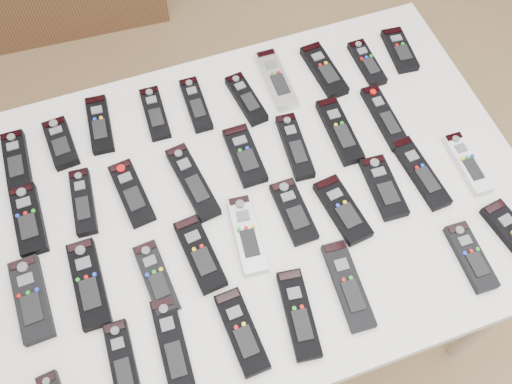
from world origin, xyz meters
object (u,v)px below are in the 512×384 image
object	(u,v)px
remote_2	(100,125)
remote_31	(242,332)
remote_15	(295,146)
remote_5	(246,99)
remote_4	(196,105)
remote_26	(420,173)
remote_30	(173,347)
remote_12	(132,193)
remote_18	(31,299)
remote_29	(123,363)
remote_23	(294,211)
remote_1	(61,143)
remote_10	(29,220)
remote_19	(89,284)
remote_24	(342,210)
remote_25	(384,187)
remote_34	(471,257)
remote_7	(324,70)
table	(256,208)
remote_9	(400,50)
remote_6	(276,80)
remote_27	(467,163)
remote_22	(247,234)
remote_20	(156,278)
remote_3	(155,113)
remote_11	(83,202)
remote_8	(367,63)
remote_16	(339,131)
remote_32	(299,314)
remote_17	(384,117)
remote_13	(193,182)
remote_0	(17,161)
remote_33	(348,285)
remote_14	(245,155)

from	to	relation	value
remote_2	remote_31	size ratio (longest dim) A/B	0.94
remote_15	remote_5	bearing A→B (deg)	114.60
remote_4	remote_26	xyz separation A→B (m)	(0.44, -0.37, -0.00)
remote_4	remote_30	bearing A→B (deg)	-109.65
remote_2	remote_12	world-z (taller)	same
remote_18	remote_29	world-z (taller)	remote_18
remote_23	remote_1	bearing A→B (deg)	141.40
remote_10	remote_30	bearing A→B (deg)	-59.83
remote_19	remote_24	xyz separation A→B (m)	(0.57, -0.02, 0.00)
remote_23	remote_25	distance (m)	0.22
remote_34	remote_7	bearing A→B (deg)	101.28
remote_15	remote_18	xyz separation A→B (m)	(-0.65, -0.17, 0.00)
table	remote_12	world-z (taller)	remote_12
remote_2	remote_10	world-z (taller)	remote_10
remote_9	remote_26	xyz separation A→B (m)	(-0.13, -0.36, 0.00)
remote_6	remote_19	size ratio (longest dim) A/B	0.97
table	remote_27	bearing A→B (deg)	-10.16
remote_18	remote_22	distance (m)	0.47
remote_20	remote_29	distance (m)	0.18
remote_26	remote_18	bearing A→B (deg)	176.45
remote_26	remote_22	bearing A→B (deg)	177.96
remote_29	remote_6	bearing A→B (deg)	48.21
table	remote_30	distance (m)	0.39
remote_6	remote_26	distance (m)	0.43
remote_3	remote_2	bearing A→B (deg)	177.57
remote_11	remote_27	xyz separation A→B (m)	(0.87, -0.20, -0.00)
remote_34	remote_8	bearing A→B (deg)	89.94
remote_6	remote_16	world-z (taller)	same
remote_26	remote_1	bearing A→B (deg)	151.14
remote_4	remote_25	bearing A→B (deg)	-46.43
table	remote_32	size ratio (longest dim) A/B	6.70
remote_10	remote_11	distance (m)	0.12
remote_7	remote_30	world-z (taller)	remote_7
table	remote_17	distance (m)	0.39
table	remote_13	bearing A→B (deg)	148.46
remote_0	remote_5	distance (m)	0.57
remote_19	remote_27	world-z (taller)	same
remote_4	remote_25	world-z (taller)	remote_4
remote_22	remote_24	world-z (taller)	remote_24
remote_15	remote_33	xyz separation A→B (m)	(-0.02, -0.36, -0.00)
remote_14	remote_17	bearing A→B (deg)	-1.66
remote_0	remote_3	size ratio (longest dim) A/B	1.05
remote_0	remote_27	world-z (taller)	remote_0
remote_24	remote_20	bearing A→B (deg)	175.37
remote_11	remote_17	size ratio (longest dim) A/B	0.87
remote_23	remote_26	bearing A→B (deg)	-1.68
remote_1	remote_18	bearing A→B (deg)	-113.15
remote_0	remote_31	xyz separation A→B (m)	(0.37, -0.56, 0.00)
remote_18	remote_19	size ratio (longest dim) A/B	0.94
remote_3	remote_19	size ratio (longest dim) A/B	0.79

